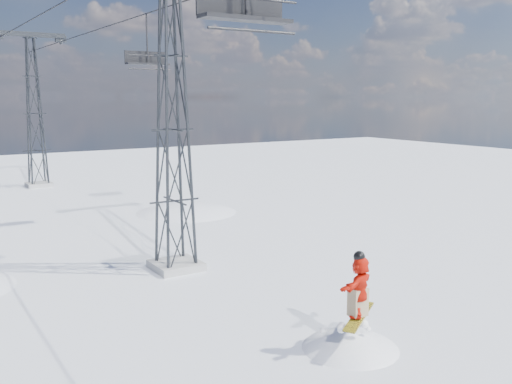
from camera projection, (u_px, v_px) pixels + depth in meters
ground at (272, 348)px, 15.48m from camera, size 120.00×120.00×0.00m
lift_tower_near at (173, 131)px, 21.67m from camera, size 5.20×1.80×11.43m
lift_tower_far at (35, 114)px, 42.51m from camera, size 5.20×1.80×11.43m
haul_cables at (81, 19)px, 30.37m from camera, size 4.46×51.00×0.06m
lift_chair_near at (245, 8)px, 12.55m from camera, size 2.21×0.63×2.74m
lift_chair_mid at (147, 59)px, 28.90m from camera, size 2.24×0.64×2.77m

